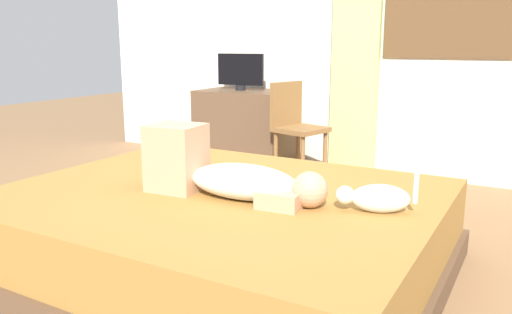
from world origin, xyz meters
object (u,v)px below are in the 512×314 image
Objects in this scene: cat at (376,198)px; person_lying at (225,174)px; tv_monitor at (240,71)px; chair_by_desk at (295,123)px; desk at (245,128)px; cup at (284,87)px; bed at (221,232)px.

person_lying is at bearing -170.51° from cat.
tv_monitor is 0.56× the size of chair_by_desk.
cat is 0.40× the size of chair_by_desk.
chair_by_desk is at bearing 124.87° from cat.
chair_by_desk is at bearing 105.73° from person_lying.
person_lying is 1.05× the size of desk.
cat is at bearing -47.37° from desk.
chair_by_desk is at bearing -22.68° from desk.
tv_monitor is (-0.05, -0.00, 0.55)m from desk.
person_lying is at bearing -61.41° from desk.
tv_monitor is at bearing 119.63° from person_lying.
cup reaches higher than cat.
cup is (-0.83, 2.31, 0.22)m from person_lying.
tv_monitor is at bearing -168.68° from cup.
bed is 2.43m from cup.
chair_by_desk is (-0.47, 1.88, 0.29)m from bed.
tv_monitor is at bearing -180.00° from desk.
cat is at bearing 4.08° from bed.
cat is 4.21× the size of cup.
bed is 2.58× the size of chair_by_desk.
cup is 0.54m from chair_by_desk.
bed is 2.56m from tv_monitor.
person_lying is 2.54m from desk.
person_lying is 1.10× the size of chair_by_desk.
person_lying is 11.63× the size of cup.
chair_by_desk reaches higher than cup.
tv_monitor is (-1.26, 2.22, 0.37)m from person_lying.
cat is at bearing -46.59° from tv_monitor.
desk reaches higher than bed.
cat is 2.86m from desk.
tv_monitor is at bearing 158.84° from chair_by_desk.
tv_monitor is 5.93× the size of cup.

